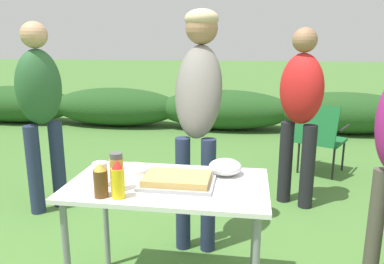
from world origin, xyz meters
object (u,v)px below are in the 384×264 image
(standing_person_in_red_jacket, at_px, (301,103))
(camp_chair_green_behind_table, at_px, (320,135))
(food_tray, at_px, (177,180))
(standing_person_in_olive_jacket, at_px, (40,102))
(paper_cup_stack, at_px, (100,174))
(standing_person_in_dark_puffer, at_px, (199,98))
(folding_table, at_px, (168,196))
(mustard_bottle, at_px, (118,180))
(plate_stack, at_px, (131,170))
(mixing_bowl, at_px, (225,167))
(beer_bottle, at_px, (101,181))
(spice_jar, at_px, (117,172))

(standing_person_in_red_jacket, bearing_deg, camp_chair_green_behind_table, 99.80)
(food_tray, bearing_deg, standing_person_in_olive_jacket, 142.59)
(standing_person_in_olive_jacket, bearing_deg, paper_cup_stack, -102.27)
(paper_cup_stack, distance_m, camp_chair_green_behind_table, 2.98)
(standing_person_in_dark_puffer, height_order, standing_person_in_red_jacket, standing_person_in_dark_puffer)
(folding_table, xyz_separation_m, mustard_bottle, (-0.20, -0.24, 0.17))
(folding_table, relative_size, standing_person_in_red_jacket, 0.68)
(plate_stack, bearing_deg, mixing_bowl, 5.41)
(beer_bottle, xyz_separation_m, standing_person_in_red_jacket, (1.17, 1.76, 0.14))
(plate_stack, distance_m, paper_cup_stack, 0.26)
(mixing_bowl, bearing_deg, folding_table, -148.64)
(folding_table, bearing_deg, paper_cup_stack, -163.84)
(mustard_bottle, relative_size, spice_jar, 0.97)
(food_tray, height_order, spice_jar, spice_jar)
(spice_jar, bearing_deg, paper_cup_stack, 157.93)
(beer_bottle, xyz_separation_m, camp_chair_green_behind_table, (1.53, 2.64, -0.36))
(food_tray, height_order, standing_person_in_dark_puffer, standing_person_in_dark_puffer)
(plate_stack, distance_m, standing_person_in_dark_puffer, 0.76)
(beer_bottle, bearing_deg, camp_chair_green_behind_table, 59.96)
(standing_person_in_red_jacket, relative_size, standing_person_in_olive_jacket, 0.97)
(paper_cup_stack, bearing_deg, food_tray, 10.63)
(folding_table, xyz_separation_m, paper_cup_stack, (-0.35, -0.10, 0.14))
(food_tray, relative_size, standing_person_in_dark_puffer, 0.23)
(standing_person_in_dark_puffer, bearing_deg, spice_jar, -108.70)
(folding_table, height_order, spice_jar, spice_jar)
(mustard_bottle, distance_m, standing_person_in_dark_puffer, 1.03)
(standing_person_in_olive_jacket, bearing_deg, food_tray, -90.72)
(mixing_bowl, bearing_deg, spice_jar, -148.62)
(spice_jar, bearing_deg, standing_person_in_red_jacket, 55.97)
(spice_jar, relative_size, standing_person_in_red_jacket, 0.13)
(mixing_bowl, distance_m, mustard_bottle, 0.66)
(food_tray, bearing_deg, standing_person_in_red_jacket, 61.81)
(mixing_bowl, distance_m, standing_person_in_red_jacket, 1.46)
(folding_table, height_order, paper_cup_stack, paper_cup_stack)
(mixing_bowl, distance_m, beer_bottle, 0.73)
(mustard_bottle, bearing_deg, spice_jar, 112.90)
(food_tray, height_order, camp_chair_green_behind_table, camp_chair_green_behind_table)
(paper_cup_stack, xyz_separation_m, standing_person_in_red_jacket, (1.23, 1.62, 0.16))
(beer_bottle, height_order, standing_person_in_red_jacket, standing_person_in_red_jacket)
(mustard_bottle, distance_m, beer_bottle, 0.09)
(food_tray, relative_size, mustard_bottle, 2.03)
(standing_person_in_dark_puffer, bearing_deg, mustard_bottle, -104.70)
(folding_table, bearing_deg, spice_jar, -148.59)
(spice_jar, height_order, standing_person_in_olive_jacket, standing_person_in_olive_jacket)
(standing_person_in_red_jacket, relative_size, camp_chair_green_behind_table, 1.95)
(standing_person_in_red_jacket, bearing_deg, mixing_bowl, -81.88)
(standing_person_in_olive_jacket, bearing_deg, spice_jar, -100.39)
(spice_jar, xyz_separation_m, camp_chair_green_behind_table, (1.48, 2.55, -0.37))
(plate_stack, xyz_separation_m, standing_person_in_red_jacket, (1.14, 1.39, 0.21))
(camp_chair_green_behind_table, bearing_deg, food_tray, -88.66)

